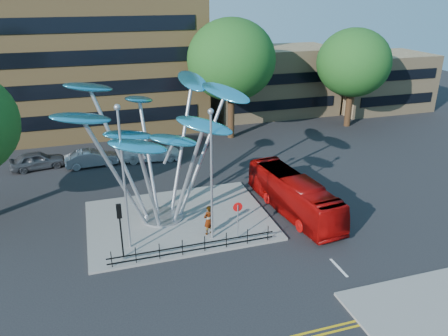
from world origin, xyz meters
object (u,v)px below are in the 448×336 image
object	(u,v)px
street_lamp_right	(211,164)
red_bus	(294,195)
no_entry_sign_island	(238,214)
street_lamp_left	(123,167)
parked_car_right	(150,152)
tree_far	(354,63)
parked_car_left	(37,160)
traffic_light_island	(120,220)
pedestrian	(209,220)
parked_car_mid	(91,158)
tree_right	(231,60)
leaf_sculpture	(155,122)

from	to	relation	value
street_lamp_right	red_bus	world-z (taller)	street_lamp_right
no_entry_sign_island	street_lamp_left	bearing A→B (deg)	171.39
street_lamp_right	parked_car_right	distance (m)	15.68
tree_far	parked_car_left	bearing A→B (deg)	-174.43
street_lamp_right	traffic_light_island	world-z (taller)	street_lamp_right
red_bus	pedestrian	distance (m)	6.64
traffic_light_island	parked_car_left	xyz separation A→B (m)	(-5.79, 16.30, -1.84)
parked_car_left	parked_car_right	world-z (taller)	parked_car_right
parked_car_mid	parked_car_right	xyz separation A→B (m)	(5.21, 0.00, 0.05)
pedestrian	parked_car_right	xyz separation A→B (m)	(-1.50, 14.47, -0.34)
tree_right	parked_car_mid	size ratio (longest dim) A/B	2.69
pedestrian	parked_car_mid	distance (m)	15.95
no_entry_sign_island	parked_car_left	bearing A→B (deg)	128.14
traffic_light_island	parked_car_left	bearing A→B (deg)	109.55
tree_far	parked_car_right	distance (m)	24.26
parked_car_left	parked_car_mid	world-z (taller)	parked_car_left
leaf_sculpture	pedestrian	bearing A→B (deg)	-51.60
red_bus	parked_car_right	distance (m)	15.38
traffic_light_island	pedestrian	xyz separation A→B (m)	(5.43, 1.03, -1.49)
red_bus	parked_car_right	world-z (taller)	red_bus
street_lamp_right	no_entry_sign_island	bearing A→B (deg)	-17.87
leaf_sculpture	no_entry_sign_island	world-z (taller)	leaf_sculpture
parked_car_left	parked_car_mid	size ratio (longest dim) A/B	1.01
pedestrian	street_lamp_right	bearing A→B (deg)	77.89
traffic_light_island	street_lamp_right	bearing A→B (deg)	5.19
tree_far	parked_car_right	world-z (taller)	tree_far
street_lamp_left	parked_car_left	distance (m)	17.17
tree_right	no_entry_sign_island	bearing A→B (deg)	-107.12
parked_car_mid	parked_car_right	size ratio (longest dim) A/B	0.83
tree_right	leaf_sculpture	size ratio (longest dim) A/B	0.95
parked_car_left	street_lamp_right	bearing A→B (deg)	-154.29
no_entry_sign_island	pedestrian	xyz separation A→B (m)	(-1.57, 1.02, -0.69)
street_lamp_right	parked_car_left	bearing A→B (deg)	125.54
leaf_sculpture	traffic_light_island	bearing A→B (deg)	-125.04
leaf_sculpture	pedestrian	xyz separation A→B (m)	(2.49, -3.15, -5.74)
red_bus	parked_car_mid	size ratio (longest dim) A/B	2.14
tree_right	parked_car_right	xyz separation A→B (m)	(-9.07, -4.00, -7.25)
street_lamp_left	no_entry_sign_island	xyz separation A→B (m)	(6.50, -0.98, -3.54)
leaf_sculpture	parked_car_left	bearing A→B (deg)	125.73
leaf_sculpture	parked_car_left	size ratio (longest dim) A/B	2.81
parked_car_left	pedestrian	bearing A→B (deg)	-153.53
street_lamp_left	parked_car_right	world-z (taller)	street_lamp_left
leaf_sculpture	parked_car_mid	xyz separation A→B (m)	(-4.22, 11.32, -6.13)
street_lamp_left	parked_car_mid	size ratio (longest dim) A/B	1.96
red_bus	pedestrian	size ratio (longest dim) A/B	4.91
parked_car_mid	red_bus	bearing A→B (deg)	-139.16
parked_car_mid	no_entry_sign_island	bearing A→B (deg)	-156.21
no_entry_sign_island	parked_car_left	distance (m)	20.73
no_entry_sign_island	traffic_light_island	bearing A→B (deg)	-179.87
tree_right	pedestrian	bearing A→B (deg)	-112.30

